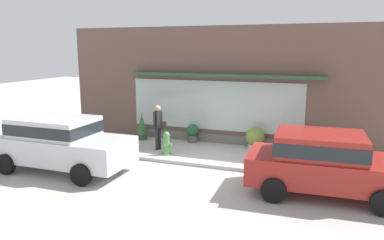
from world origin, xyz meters
name	(u,v)px	position (x,y,z in m)	size (l,w,h in m)	color
ground_plane	(199,164)	(0.00, 0.00, 0.00)	(60.00, 60.00, 0.00)	#B2AFA8
curb_strip	(197,164)	(0.00, -0.20, 0.06)	(14.00, 0.24, 0.12)	#B2B2AD
storefront	(225,87)	(-0.01, 3.18, 2.32)	(14.00, 0.81, 4.74)	brown
fire_hydrant	(166,143)	(-1.50, 0.65, 0.43)	(0.41, 0.38, 0.87)	#4C8C47
pedestrian_with_handbag	(158,124)	(-2.07, 1.19, 1.01)	(0.33, 0.62, 1.73)	#232328
parked_car_red	(324,160)	(3.92, -1.31, 0.94)	(4.14, 2.21, 1.67)	maroon
parked_car_silver	(59,141)	(-4.00, -2.10, 0.96)	(4.53, 2.04, 1.71)	silver
potted_plant_by_entrance	(337,143)	(4.34, 2.23, 0.59)	(0.33, 0.33, 1.23)	#4C4C51
potted_plant_window_center	(309,145)	(3.42, 2.24, 0.42)	(0.57, 0.57, 0.80)	#4C4C51
potted_plant_doorstep	(193,133)	(-1.22, 2.66, 0.41)	(0.50, 0.50, 0.76)	#4C4C51
potted_plant_near_hydrant	(142,127)	(-3.43, 2.38, 0.56)	(0.44, 0.44, 1.16)	#33473D
potted_plant_low_front	(255,138)	(1.42, 2.43, 0.47)	(0.72, 0.72, 0.88)	#B7B2A3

